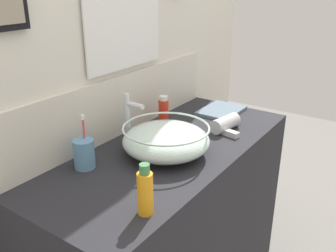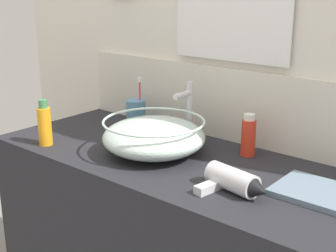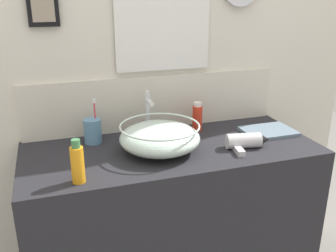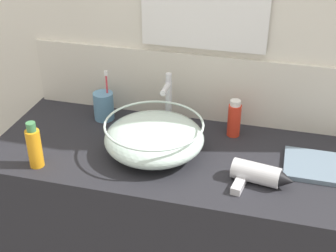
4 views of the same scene
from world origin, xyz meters
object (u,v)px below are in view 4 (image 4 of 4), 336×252
(toothbrush_cup, at_px, (104,106))
(shampoo_bottle, at_px, (234,119))
(glass_bowl_sink, at_px, (154,137))
(hair_drier, at_px, (260,175))
(spray_bottle, at_px, (34,147))
(hand_towel, at_px, (322,167))
(faucet, at_px, (168,98))

(toothbrush_cup, relative_size, shampoo_bottle, 1.41)
(toothbrush_cup, bearing_deg, glass_bowl_sink, -35.66)
(hair_drier, distance_m, toothbrush_cup, 0.67)
(spray_bottle, xyz_separation_m, hand_towel, (0.90, 0.22, -0.06))
(faucet, bearing_deg, hand_towel, -14.13)
(faucet, xyz_separation_m, toothbrush_cup, (-0.25, -0.00, -0.06))
(hair_drier, relative_size, toothbrush_cup, 1.00)
(glass_bowl_sink, relative_size, toothbrush_cup, 1.71)
(faucet, distance_m, hair_drier, 0.46)
(shampoo_bottle, relative_size, hand_towel, 0.59)
(hair_drier, height_order, shampoo_bottle, shampoo_bottle)
(hair_drier, bearing_deg, shampoo_bottle, 113.59)
(shampoo_bottle, bearing_deg, spray_bottle, -149.01)
(toothbrush_cup, bearing_deg, hair_drier, -23.34)
(faucet, height_order, toothbrush_cup, faucet)
(glass_bowl_sink, distance_m, toothbrush_cup, 0.31)
(glass_bowl_sink, distance_m, faucet, 0.19)
(glass_bowl_sink, distance_m, hair_drier, 0.37)
(faucet, bearing_deg, glass_bowl_sink, -90.00)
(hair_drier, height_order, spray_bottle, spray_bottle)
(glass_bowl_sink, xyz_separation_m, toothbrush_cup, (-0.25, 0.18, -0.01))
(spray_bottle, height_order, hand_towel, spray_bottle)
(faucet, bearing_deg, shampoo_bottle, 0.69)
(spray_bottle, bearing_deg, faucet, 45.32)
(spray_bottle, bearing_deg, hand_towel, 13.44)
(faucet, bearing_deg, toothbrush_cup, -179.84)
(hand_towel, bearing_deg, spray_bottle, -166.56)
(glass_bowl_sink, xyz_separation_m, shampoo_bottle, (0.24, 0.19, 0.01))
(glass_bowl_sink, distance_m, spray_bottle, 0.39)
(glass_bowl_sink, bearing_deg, toothbrush_cup, 144.34)
(glass_bowl_sink, height_order, hair_drier, glass_bowl_sink)
(hair_drier, relative_size, spray_bottle, 1.23)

